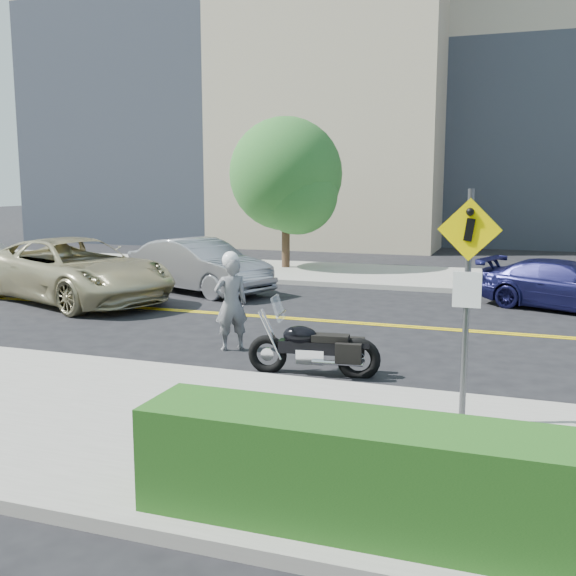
# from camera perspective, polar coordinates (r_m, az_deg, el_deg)

# --- Properties ---
(ground_plane) EXTENTS (120.00, 120.00, 0.00)m
(ground_plane) POSITION_cam_1_polar(r_m,az_deg,el_deg) (15.99, 1.33, -2.68)
(ground_plane) COLOR black
(ground_plane) RESTS_ON ground
(sidewalk_near) EXTENTS (60.00, 5.00, 0.15)m
(sidewalk_near) POSITION_cam_1_polar(r_m,az_deg,el_deg) (9.38, -13.26, -10.93)
(sidewalk_near) COLOR #9E9B91
(sidewalk_near) RESTS_ON ground_plane
(sidewalk_far) EXTENTS (60.00, 5.00, 0.15)m
(sidewalk_far) POSITION_cam_1_polar(r_m,az_deg,el_deg) (23.13, 7.09, 1.08)
(sidewalk_far) COLOR #9E9B91
(sidewalk_far) RESTS_ON ground_plane
(building_left) EXTENTS (22.00, 14.00, 25.00)m
(building_left) POSITION_cam_1_polar(r_m,az_deg,el_deg) (40.83, -2.70, 22.10)
(building_left) COLOR tan
(building_left) RESTS_ON ground_plane
(pedestrian_sign) EXTENTS (0.78, 0.08, 3.00)m
(pedestrian_sign) POSITION_cam_1_polar(r_m,az_deg,el_deg) (8.70, 14.94, 0.27)
(pedestrian_sign) COLOR #4C4C51
(pedestrian_sign) RESTS_ON sidewalk_near
(motorcyclist) EXTENTS (0.78, 0.76, 1.92)m
(motorcyclist) POSITION_cam_1_polar(r_m,az_deg,el_deg) (13.01, -4.84, -1.11)
(motorcyclist) COLOR #A7A7AB
(motorcyclist) RESTS_ON ground
(motorcycle) EXTENTS (2.25, 0.93, 1.33)m
(motorcycle) POSITION_cam_1_polar(r_m,az_deg,el_deg) (11.36, 2.20, -4.09)
(motorcycle) COLOR black
(motorcycle) RESTS_ON ground
(suv) EXTENTS (6.80, 4.85, 1.72)m
(suv) POSITION_cam_1_polar(r_m,az_deg,el_deg) (19.15, -17.58, 1.45)
(suv) COLOR #BFB68C
(suv) RESTS_ON ground
(parked_car_silver) EXTENTS (5.04, 3.29, 1.57)m
(parked_car_silver) POSITION_cam_1_polar(r_m,az_deg,el_deg) (20.00, -7.54, 1.88)
(parked_car_silver) COLOR #94949A
(parked_car_silver) RESTS_ON ground
(parked_car_blue) EXTENTS (4.66, 3.16, 1.25)m
(parked_car_blue) POSITION_cam_1_polar(r_m,az_deg,el_deg) (18.47, 22.52, 0.19)
(parked_car_blue) COLOR #18194A
(parked_car_blue) RESTS_ON ground
(tree_far_a) EXTENTS (4.04, 4.04, 5.53)m
(tree_far_a) POSITION_cam_1_polar(r_m,az_deg,el_deg) (24.40, -0.20, 9.61)
(tree_far_a) COLOR #382619
(tree_far_a) RESTS_ON ground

